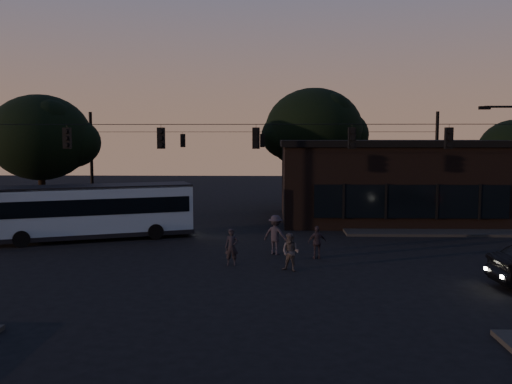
{
  "coord_description": "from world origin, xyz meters",
  "views": [
    {
      "loc": [
        0.8,
        -22.93,
        5.59
      ],
      "look_at": [
        0.0,
        4.0,
        3.0
      ],
      "focal_mm": 40.0,
      "sensor_mm": 36.0,
      "label": 1
    }
  ],
  "objects_px": {
    "pedestrian_c": "(317,242)",
    "pedestrian_d": "(276,235)",
    "pedestrian_b": "(290,252)",
    "building": "(393,180)",
    "pedestrian_a": "(232,247)",
    "bus": "(94,209)"
  },
  "relations": [
    {
      "from": "building",
      "to": "pedestrian_a",
      "type": "height_order",
      "value": "building"
    },
    {
      "from": "building",
      "to": "pedestrian_b",
      "type": "relative_size",
      "value": 9.64
    },
    {
      "from": "pedestrian_b",
      "to": "pedestrian_c",
      "type": "xyz_separation_m",
      "value": [
        1.31,
        2.46,
        -0.04
      ]
    },
    {
      "from": "building",
      "to": "pedestrian_a",
      "type": "bearing_deg",
      "value": -124.8
    },
    {
      "from": "pedestrian_a",
      "to": "pedestrian_d",
      "type": "bearing_deg",
      "value": 52.53
    },
    {
      "from": "pedestrian_a",
      "to": "pedestrian_d",
      "type": "xyz_separation_m",
      "value": [
        1.93,
        2.44,
        0.14
      ]
    },
    {
      "from": "building",
      "to": "bus",
      "type": "relative_size",
      "value": 1.43
    },
    {
      "from": "pedestrian_a",
      "to": "pedestrian_b",
      "type": "relative_size",
      "value": 1.01
    },
    {
      "from": "bus",
      "to": "building",
      "type": "bearing_deg",
      "value": 3.73
    },
    {
      "from": "bus",
      "to": "pedestrian_d",
      "type": "height_order",
      "value": "bus"
    },
    {
      "from": "pedestrian_c",
      "to": "pedestrian_b",
      "type": "bearing_deg",
      "value": 49.4
    },
    {
      "from": "building",
      "to": "pedestrian_c",
      "type": "distance_m",
      "value": 14.44
    },
    {
      "from": "pedestrian_b",
      "to": "pedestrian_c",
      "type": "relative_size",
      "value": 1.05
    },
    {
      "from": "pedestrian_a",
      "to": "pedestrian_c",
      "type": "relative_size",
      "value": 1.06
    },
    {
      "from": "bus",
      "to": "pedestrian_d",
      "type": "distance_m",
      "value": 10.62
    },
    {
      "from": "building",
      "to": "bus",
      "type": "height_order",
      "value": "building"
    },
    {
      "from": "pedestrian_c",
      "to": "pedestrian_d",
      "type": "bearing_deg",
      "value": -39.61
    },
    {
      "from": "pedestrian_a",
      "to": "pedestrian_c",
      "type": "xyz_separation_m",
      "value": [
        3.85,
        1.46,
        -0.04
      ]
    },
    {
      "from": "pedestrian_a",
      "to": "pedestrian_b",
      "type": "bearing_deg",
      "value": -20.64
    },
    {
      "from": "pedestrian_c",
      "to": "pedestrian_a",
      "type": "bearing_deg",
      "value": 8.19
    },
    {
      "from": "building",
      "to": "pedestrian_a",
      "type": "relative_size",
      "value": 9.54
    },
    {
      "from": "bus",
      "to": "pedestrian_d",
      "type": "bearing_deg",
      "value": -41.36
    }
  ]
}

